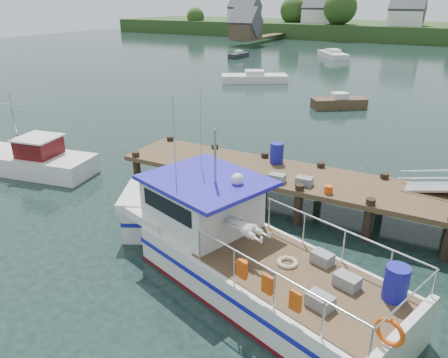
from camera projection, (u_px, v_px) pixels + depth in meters
The scene contains 9 objects.
ground_plane at pixel (262, 200), 18.24m from camera, with size 160.00×160.00×0.00m, color #182A26.
far_shore at pixel (436, 29), 84.20m from camera, with size 140.00×42.55×9.22m.
dock at pixel (444, 179), 14.52m from camera, with size 16.60×3.00×4.78m.
lobster_boat at pixel (232, 247), 12.99m from camera, with size 10.81×5.95×5.28m.
work_boat at pixel (28, 160), 21.04m from camera, with size 7.23×3.22×3.78m.
moored_rowboat at pixel (339, 102), 33.17m from camera, with size 4.09×3.51×1.18m.
moored_a at pixel (254, 78), 43.25m from camera, with size 6.65×5.16×1.18m.
moored_d at pixel (333, 54), 61.10m from camera, with size 5.78×6.87×1.15m.
moored_e at pixel (239, 55), 60.81m from camera, with size 1.58×3.78×1.02m.
Camera 1 is at (6.48, -15.25, 7.84)m, focal length 35.00 mm.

